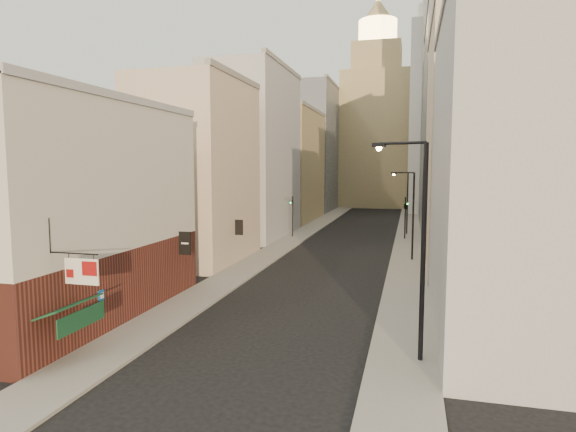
% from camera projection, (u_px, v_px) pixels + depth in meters
% --- Properties ---
extents(ground, '(360.00, 360.00, 0.00)m').
position_uv_depth(ground, '(197.00, 425.00, 15.88)').
color(ground, black).
rests_on(ground, ground).
extents(sidewalk_left, '(3.00, 140.00, 0.15)m').
position_uv_depth(sidewalk_left, '(318.00, 224.00, 70.48)').
color(sidewalk_left, gray).
rests_on(sidewalk_left, ground).
extents(sidewalk_right, '(3.00, 140.00, 0.15)m').
position_uv_depth(sidewalk_right, '(409.00, 227.00, 67.27)').
color(sidewalk_right, gray).
rests_on(sidewalk_right, ground).
extents(near_building_left, '(8.30, 23.04, 12.30)m').
position_uv_depth(near_building_left, '(82.00, 211.00, 26.65)').
color(near_building_left, maroon).
rests_on(near_building_left, ground).
extents(left_bldg_beige, '(8.00, 12.00, 16.00)m').
position_uv_depth(left_bldg_beige, '(197.00, 172.00, 43.09)').
color(left_bldg_beige, '#B9A591').
rests_on(left_bldg_beige, ground).
extents(left_bldg_grey, '(8.00, 16.00, 20.00)m').
position_uv_depth(left_bldg_grey, '(253.00, 154.00, 58.30)').
color(left_bldg_grey, '#96969B').
rests_on(left_bldg_grey, ground).
extents(left_bldg_tan, '(8.00, 18.00, 17.00)m').
position_uv_depth(left_bldg_tan, '(290.00, 167.00, 75.80)').
color(left_bldg_tan, '#8F7E57').
rests_on(left_bldg_tan, ground).
extents(left_bldg_wingrid, '(8.00, 20.00, 24.00)m').
position_uv_depth(left_bldg_wingrid, '(315.00, 149.00, 94.71)').
color(left_bldg_wingrid, gray).
rests_on(left_bldg_wingrid, ground).
extents(right_bldg_grey, '(8.00, 16.00, 16.00)m').
position_uv_depth(right_bldg_grey, '(523.00, 177.00, 23.66)').
color(right_bldg_grey, '#96969B').
rests_on(right_bldg_grey, ground).
extents(right_bldg_beige, '(8.00, 16.00, 20.00)m').
position_uv_depth(right_bldg_beige, '(477.00, 149.00, 40.80)').
color(right_bldg_beige, '#B9A591').
rests_on(right_bldg_beige, ground).
extents(right_bldg_wingrid, '(8.00, 20.00, 26.00)m').
position_uv_depth(right_bldg_wingrid, '(457.00, 130.00, 59.77)').
color(right_bldg_wingrid, gray).
rests_on(right_bldg_wingrid, ground).
extents(highrise, '(21.00, 23.00, 51.20)m').
position_uv_depth(highrise, '(481.00, 68.00, 83.97)').
color(highrise, gray).
rests_on(highrise, ground).
extents(clock_tower, '(14.00, 14.00, 44.90)m').
position_uv_depth(clock_tower, '(376.00, 124.00, 102.98)').
color(clock_tower, '#8F7E57').
rests_on(clock_tower, ground).
extents(white_tower, '(8.00, 8.00, 41.50)m').
position_uv_depth(white_tower, '(432.00, 110.00, 86.67)').
color(white_tower, silver).
rests_on(white_tower, ground).
extents(streetlamp_near, '(2.40, 1.03, 9.55)m').
position_uv_depth(streetlamp_near, '(418.00, 238.00, 20.46)').
color(streetlamp_near, black).
rests_on(streetlamp_near, ground).
extents(streetlamp_mid, '(2.10, 0.44, 8.02)m').
position_uv_depth(streetlamp_mid, '(411.00, 211.00, 42.97)').
color(streetlamp_mid, black).
rests_on(streetlamp_mid, ground).
extents(streetlamp_far, '(2.02, 0.63, 7.84)m').
position_uv_depth(streetlamp_far, '(406.00, 199.00, 59.63)').
color(streetlamp_far, black).
rests_on(streetlamp_far, ground).
extents(traffic_light_left, '(0.61, 0.57, 5.00)m').
position_uv_depth(traffic_light_left, '(292.00, 207.00, 57.43)').
color(traffic_light_left, black).
rests_on(traffic_light_left, ground).
extents(traffic_light_right, '(0.74, 0.74, 5.00)m').
position_uv_depth(traffic_light_right, '(405.00, 207.00, 55.63)').
color(traffic_light_right, black).
rests_on(traffic_light_right, ground).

